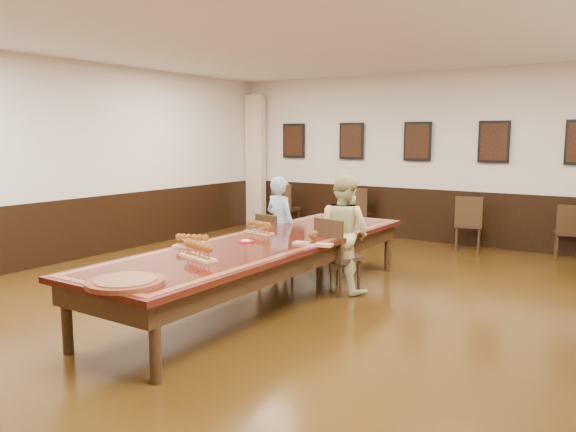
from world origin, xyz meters
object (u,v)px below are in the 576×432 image
Objects in this scene: spare_chair_c at (469,223)px; person_man at (280,225)px; chair_woman at (339,255)px; spare_chair_d at (569,231)px; spare_chair_b at (358,212)px; spare_chair_a at (286,207)px; chair_man at (276,244)px; conference_table at (265,253)px; person_woman at (344,233)px; carved_platter at (125,282)px.

spare_chair_c is 0.68× the size of person_man.
spare_chair_d is (2.18, 3.92, -0.04)m from chair_woman.
spare_chair_b is 0.69× the size of person_man.
chair_woman is at bearing 127.11° from spare_chair_a.
conference_table is at bearing 130.66° from chair_man.
person_woman is at bearing 67.45° from spare_chair_c.
spare_chair_d is 5.52m from conference_table.
spare_chair_b is 7.15m from carved_platter.
chair_man is 3.55m from spare_chair_b.
spare_chair_d reaches higher than chair_man.
chair_woman is at bearing 83.71° from carved_platter.
spare_chair_d is at bearing 176.48° from spare_chair_c.
conference_table is at bearing 89.43° from spare_chair_b.
chair_man is at bearing -0.01° from person_woman.
spare_chair_b reaches higher than conference_table.
conference_table is (-0.52, -0.89, 0.12)m from chair_woman.
spare_chair_b is 0.64× the size of person_woman.
spare_chair_c is at bearing -2.51° from spare_chair_d.
spare_chair_a is at bearing -37.05° from chair_woman.
carved_platter is at bearing 68.88° from spare_chair_c.
person_man is at bearing 83.43° from spare_chair_b.
conference_table is (-0.54, -0.99, -0.15)m from person_woman.
spare_chair_c is 1.59m from spare_chair_d.
chair_man is 0.59× the size of person_woman.
chair_man is at bearing -4.67° from chair_woman.
person_man reaches higher than spare_chair_d.
person_man is 0.93× the size of person_woman.
chair_woman is 1.01× the size of spare_chair_c.
person_woman reaches higher than spare_chair_b.
chair_man is at bearing 82.95° from spare_chair_b.
spare_chair_b is 4.14m from person_woman.
person_man reaches higher than chair_woman.
person_woman is at bearing 175.46° from person_man.
spare_chair_b is 0.20× the size of conference_table.
person_man is (0.02, 0.09, 0.27)m from chair_man.
chair_man is 0.88× the size of spare_chair_a.
spare_chair_b is at bearing -72.11° from chair_man.
chair_woman is 1.17× the size of carved_platter.
chair_woman is at bearing 90.00° from person_woman.
spare_chair_d is at bearing -107.86° from chair_woman.
spare_chair_d is at bearing -122.72° from chair_man.
person_man is 1.71× the size of carved_platter.
spare_chair_a reaches higher than spare_chair_b.
carved_platter is (-0.96, -6.81, 0.29)m from spare_chair_c.
carved_platter is at bearing 94.87° from chair_woman.
spare_chair_a is (-1.98, 3.24, 0.06)m from chair_man.
spare_chair_a reaches higher than carved_platter.
person_man is at bearing -90.00° from chair_man.
spare_chair_a is 1.57m from spare_chair_b.
chair_woman is 1.08× the size of spare_chair_d.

